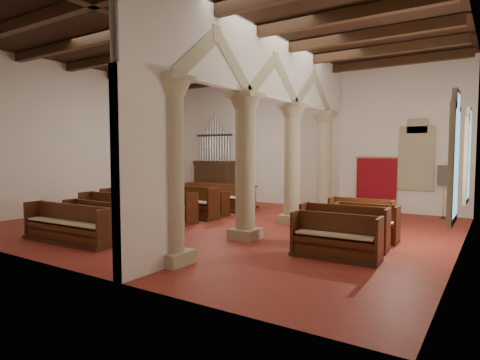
% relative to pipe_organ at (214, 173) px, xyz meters
% --- Properties ---
extents(floor, '(14.00, 14.00, 0.00)m').
position_rel_pipe_organ_xyz_m(floor, '(4.50, -5.50, -1.37)').
color(floor, maroon).
rests_on(floor, ground).
extents(ceiling, '(14.00, 14.00, 0.00)m').
position_rel_pipe_organ_xyz_m(ceiling, '(4.50, -5.50, 4.63)').
color(ceiling, black).
rests_on(ceiling, wall_back).
extents(wall_back, '(14.00, 0.02, 6.00)m').
position_rel_pipe_organ_xyz_m(wall_back, '(4.50, 0.50, 1.63)').
color(wall_back, white).
rests_on(wall_back, floor).
extents(wall_front, '(14.00, 0.02, 6.00)m').
position_rel_pipe_organ_xyz_m(wall_front, '(4.50, -11.50, 1.63)').
color(wall_front, white).
rests_on(wall_front, floor).
extents(wall_left, '(0.02, 12.00, 6.00)m').
position_rel_pipe_organ_xyz_m(wall_left, '(-2.50, -5.50, 1.63)').
color(wall_left, white).
rests_on(wall_left, floor).
extents(wall_right, '(0.02, 12.00, 6.00)m').
position_rel_pipe_organ_xyz_m(wall_right, '(11.50, -5.50, 1.63)').
color(wall_right, white).
rests_on(wall_right, floor).
extents(ceiling_beams, '(13.80, 11.80, 0.30)m').
position_rel_pipe_organ_xyz_m(ceiling_beams, '(4.50, -5.50, 4.45)').
color(ceiling_beams, '#351F10').
rests_on(ceiling_beams, wall_back).
extents(arcade, '(0.90, 11.90, 6.00)m').
position_rel_pipe_organ_xyz_m(arcade, '(6.30, -5.50, 2.19)').
color(arcade, tan).
rests_on(arcade, floor).
extents(window_right_a, '(0.03, 1.00, 2.20)m').
position_rel_pipe_organ_xyz_m(window_right_a, '(11.48, -7.00, 0.83)').
color(window_right_a, '#2E6851').
rests_on(window_right_a, wall_right).
extents(window_right_b, '(0.03, 1.00, 2.20)m').
position_rel_pipe_organ_xyz_m(window_right_b, '(11.48, -3.00, 0.83)').
color(window_right_b, '#2E6851').
rests_on(window_right_b, wall_right).
extents(window_back, '(1.00, 0.03, 2.20)m').
position_rel_pipe_organ_xyz_m(window_back, '(9.50, 0.48, 0.83)').
color(window_back, '#2E6851').
rests_on(window_back, wall_back).
extents(pipe_organ, '(2.10, 0.85, 4.40)m').
position_rel_pipe_organ_xyz_m(pipe_organ, '(0.00, 0.00, 0.00)').
color(pipe_organ, '#351F10').
rests_on(pipe_organ, floor).
extents(lectern, '(0.52, 0.55, 1.08)m').
position_rel_pipe_organ_xyz_m(lectern, '(3.18, -1.43, -0.92)').
color(lectern, '#3C1D13').
rests_on(lectern, floor).
extents(dossal_curtain, '(1.80, 0.07, 2.17)m').
position_rel_pipe_organ_xyz_m(dossal_curtain, '(8.00, 0.42, -0.21)').
color(dossal_curtain, maroon).
rests_on(dossal_curtain, floor).
extents(processional_banner, '(0.48, 0.62, 2.12)m').
position_rel_pipe_organ_xyz_m(processional_banner, '(10.56, -0.08, -0.61)').
color(processional_banner, '#351F10').
rests_on(processional_banner, floor).
extents(hymnal_box_a, '(0.34, 0.28, 0.31)m').
position_rel_pipe_organ_xyz_m(hymnal_box_a, '(3.65, -9.80, -1.11)').
color(hymnal_box_a, navy).
rests_on(hymnal_box_a, floor).
extents(hymnal_box_b, '(0.35, 0.31, 0.29)m').
position_rel_pipe_organ_xyz_m(hymnal_box_b, '(3.24, -7.36, -1.12)').
color(hymnal_box_b, navy).
rests_on(hymnal_box_b, floor).
extents(hymnal_box_c, '(0.32, 0.28, 0.28)m').
position_rel_pipe_organ_xyz_m(hymnal_box_c, '(3.43, -6.00, -1.13)').
color(hymnal_box_c, '#16319B').
rests_on(hymnal_box_c, floor).
extents(tube_heater_a, '(0.85, 0.35, 0.09)m').
position_rel_pipe_organ_xyz_m(tube_heater_a, '(1.24, -9.60, -1.21)').
color(tube_heater_a, white).
rests_on(tube_heater_a, floor).
extents(tube_heater_b, '(0.97, 0.36, 0.10)m').
position_rel_pipe_organ_xyz_m(tube_heater_b, '(2.61, -8.85, -1.21)').
color(tube_heater_b, white).
rests_on(tube_heater_b, floor).
extents(nave_pew_0, '(3.13, 0.80, 1.03)m').
position_rel_pipe_organ_xyz_m(nave_pew_0, '(2.47, -9.98, -1.03)').
color(nave_pew_0, '#351F10').
rests_on(nave_pew_0, floor).
extents(nave_pew_1, '(2.58, 0.81, 0.96)m').
position_rel_pipe_organ_xyz_m(nave_pew_1, '(2.10, -8.86, -1.05)').
color(nave_pew_1, '#351F10').
rests_on(nave_pew_1, floor).
extents(nave_pew_2, '(3.36, 0.94, 1.10)m').
position_rel_pipe_organ_xyz_m(nave_pew_2, '(2.05, -7.78, -1.01)').
color(nave_pew_2, '#351F10').
rests_on(nave_pew_2, floor).
extents(nave_pew_3, '(3.29, 0.82, 1.14)m').
position_rel_pipe_organ_xyz_m(nave_pew_3, '(1.85, -6.84, -1.00)').
color(nave_pew_3, '#351F10').
rests_on(nave_pew_3, floor).
extents(nave_pew_4, '(3.05, 0.79, 1.07)m').
position_rel_pipe_organ_xyz_m(nave_pew_4, '(2.11, -6.07, -1.02)').
color(nave_pew_4, '#351F10').
rests_on(nave_pew_4, floor).
extents(nave_pew_5, '(3.33, 0.99, 1.15)m').
position_rel_pipe_organ_xyz_m(nave_pew_5, '(2.11, -4.92, -0.99)').
color(nave_pew_5, '#351F10').
rests_on(nave_pew_5, floor).
extents(nave_pew_6, '(2.53, 0.71, 0.95)m').
position_rel_pipe_organ_xyz_m(nave_pew_6, '(2.34, -4.07, -1.06)').
color(nave_pew_6, '#351F10').
rests_on(nave_pew_6, floor).
extents(nave_pew_7, '(3.38, 0.79, 1.10)m').
position_rel_pipe_organ_xyz_m(nave_pew_7, '(2.26, -2.91, -1.01)').
color(nave_pew_7, '#351F10').
rests_on(nave_pew_7, floor).
extents(nave_pew_8, '(3.09, 0.88, 1.06)m').
position_rel_pipe_organ_xyz_m(nave_pew_8, '(2.07, -2.27, -1.02)').
color(nave_pew_8, '#351F10').
rests_on(nave_pew_8, floor).
extents(aisle_pew_0, '(2.04, 0.75, 1.03)m').
position_rel_pipe_organ_xyz_m(aisle_pew_0, '(9.14, -7.62, -1.02)').
color(aisle_pew_0, '#351F10').
rests_on(aisle_pew_0, floor).
extents(aisle_pew_1, '(2.23, 0.83, 1.08)m').
position_rel_pipe_organ_xyz_m(aisle_pew_1, '(8.94, -6.48, -1.01)').
color(aisle_pew_1, '#351F10').
rests_on(aisle_pew_1, floor).
extents(aisle_pew_2, '(1.74, 0.68, 1.01)m').
position_rel_pipe_organ_xyz_m(aisle_pew_2, '(9.17, -5.28, -1.03)').
color(aisle_pew_2, '#351F10').
rests_on(aisle_pew_2, floor).
extents(aisle_pew_3, '(1.89, 0.75, 1.06)m').
position_rel_pipe_organ_xyz_m(aisle_pew_3, '(8.82, -4.52, -1.01)').
color(aisle_pew_3, '#351F10').
rests_on(aisle_pew_3, floor).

